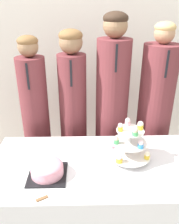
# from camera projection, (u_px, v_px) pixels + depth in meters

# --- Properties ---
(wall_back) EXTENTS (9.00, 0.06, 2.70)m
(wall_back) POSITION_uv_depth(u_px,v_px,m) (93.00, 41.00, 2.63)
(wall_back) COLOR silver
(wall_back) RESTS_ON ground_plane
(table) EXTENTS (1.57, 0.75, 0.71)m
(table) POSITION_uv_depth(u_px,v_px,m) (99.00, 200.00, 1.84)
(table) COLOR white
(table) RESTS_ON ground_plane
(round_cake) EXTENTS (0.25, 0.25, 0.11)m
(round_cake) POSITION_uv_depth(u_px,v_px,m) (47.00, 168.00, 1.56)
(round_cake) COLOR black
(round_cake) RESTS_ON table
(cake_knife) EXTENTS (0.22, 0.13, 0.01)m
(cake_knife) POSITION_uv_depth(u_px,v_px,m) (49.00, 196.00, 1.41)
(cake_knife) COLOR silver
(cake_knife) RESTS_ON table
(cupcake_stand) EXTENTS (0.32, 0.32, 0.30)m
(cupcake_stand) POSITION_uv_depth(u_px,v_px,m) (129.00, 143.00, 1.68)
(cupcake_stand) COLOR silver
(cupcake_stand) RESTS_ON table
(student_0) EXTENTS (0.25, 0.26, 1.51)m
(student_0) POSITION_uv_depth(u_px,v_px,m) (36.00, 121.00, 2.24)
(student_0) COLOR brown
(student_0) RESTS_ON ground_plane
(student_1) EXTENTS (0.25, 0.25, 1.56)m
(student_1) POSITION_uv_depth(u_px,v_px,m) (73.00, 116.00, 2.22)
(student_1) COLOR brown
(student_1) RESTS_ON ground_plane
(student_2) EXTENTS (0.30, 0.30, 1.69)m
(student_2) POSITION_uv_depth(u_px,v_px,m) (112.00, 112.00, 2.21)
(student_2) COLOR brown
(student_2) RESTS_ON ground_plane
(student_3) EXTENTS (0.31, 0.32, 1.61)m
(student_3) POSITION_uv_depth(u_px,v_px,m) (154.00, 117.00, 2.25)
(student_3) COLOR brown
(student_3) RESTS_ON ground_plane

